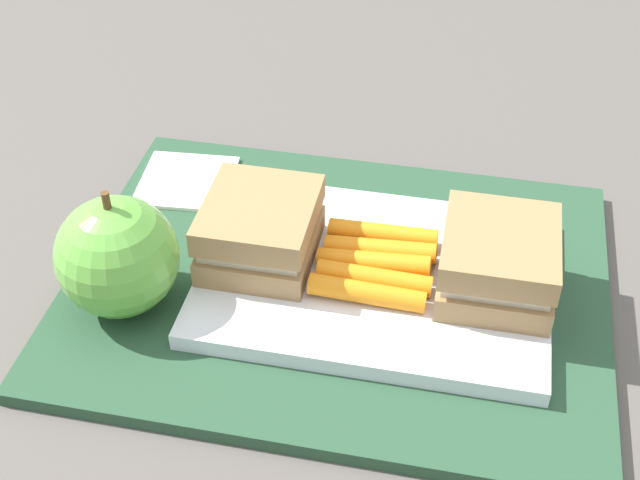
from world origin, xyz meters
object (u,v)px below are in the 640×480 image
(apple, at_px, (117,257))
(paper_napkin, at_px, (187,181))
(sandwich_half_left, at_px, (498,261))
(sandwich_half_right, at_px, (260,230))
(food_tray, at_px, (375,277))
(carrot_sticks_bundle, at_px, (376,263))

(apple, distance_m, paper_napkin, 0.14)
(apple, bearing_deg, paper_napkin, -88.99)
(sandwich_half_left, relative_size, sandwich_half_right, 1.00)
(food_tray, bearing_deg, sandwich_half_left, 180.00)
(sandwich_half_right, height_order, paper_napkin, sandwich_half_right)
(carrot_sticks_bundle, bearing_deg, sandwich_half_left, -179.83)
(sandwich_half_right, distance_m, carrot_sticks_bundle, 0.08)
(carrot_sticks_bundle, xyz_separation_m, apple, (0.16, 0.05, 0.02))
(sandwich_half_left, bearing_deg, carrot_sticks_bundle, 0.17)
(paper_napkin, bearing_deg, food_tray, 152.35)
(sandwich_half_left, height_order, paper_napkin, sandwich_half_left)
(sandwich_half_right, bearing_deg, food_tray, 180.00)
(sandwich_half_right, xyz_separation_m, apple, (0.08, 0.05, 0.01))
(carrot_sticks_bundle, bearing_deg, apple, 17.51)
(carrot_sticks_bundle, bearing_deg, paper_napkin, -27.70)
(sandwich_half_left, xyz_separation_m, paper_napkin, (0.24, -0.08, -0.03))
(sandwich_half_right, bearing_deg, apple, 32.11)
(paper_napkin, bearing_deg, carrot_sticks_bundle, 152.30)
(food_tray, distance_m, apple, 0.17)
(sandwich_half_right, relative_size, carrot_sticks_bundle, 1.02)
(sandwich_half_left, distance_m, sandwich_half_right, 0.16)
(sandwich_half_left, relative_size, carrot_sticks_bundle, 1.02)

